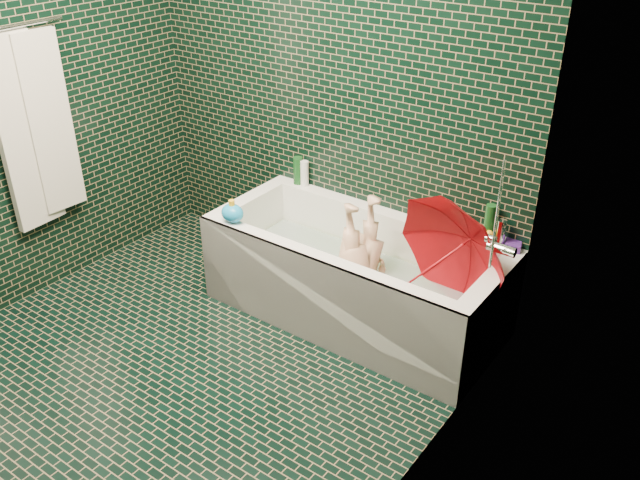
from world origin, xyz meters
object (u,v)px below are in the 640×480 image
Objects in this scene: umbrella at (436,264)px; rubber_duck at (485,237)px; bathtub at (353,285)px; bath_toy at (232,213)px; child at (362,275)px.

umbrella is 0.37m from rubber_duck.
bath_toy is at bearing -156.09° from bathtub.
umbrella is at bearing 107.26° from child.
child is at bearing -160.26° from umbrella.
child is 1.36× the size of umbrella.
bath_toy is at bearing -48.65° from child.
bath_toy reaches higher than rubber_duck.
bathtub is at bearing 33.10° from bath_toy.
rubber_duck is at bearing 95.21° from umbrella.
bath_toy is at bearing -132.81° from rubber_duck.
bath_toy is (-1.28, -0.61, 0.02)m from rubber_duck.
child is at bearing -128.17° from rubber_duck.
umbrella is at bearing -3.15° from bathtub.
child is 0.71m from rubber_duck.
child is 0.52m from umbrella.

